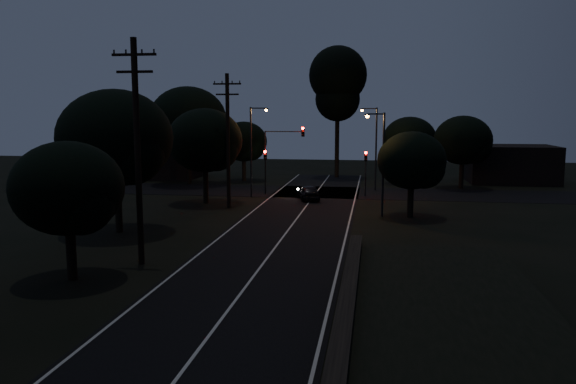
% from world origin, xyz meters
% --- Properties ---
extents(road_surface, '(60.00, 70.00, 0.03)m').
position_xyz_m(road_surface, '(0.00, 31.12, 0.01)').
color(road_surface, black).
rests_on(road_surface, ground).
extents(utility_pole_mid, '(2.20, 0.30, 11.00)m').
position_xyz_m(utility_pole_mid, '(-6.00, 15.00, 5.74)').
color(utility_pole_mid, black).
rests_on(utility_pole_mid, ground).
extents(utility_pole_far, '(2.20, 0.30, 10.50)m').
position_xyz_m(utility_pole_far, '(-6.00, 32.00, 5.48)').
color(utility_pole_far, black).
rests_on(utility_pole_far, ground).
extents(tree_left_b, '(4.92, 4.92, 6.25)m').
position_xyz_m(tree_left_b, '(-7.83, 11.90, 4.05)').
color(tree_left_b, black).
rests_on(tree_left_b, ground).
extents(tree_left_c, '(7.08, 7.08, 8.94)m').
position_xyz_m(tree_left_c, '(-10.25, 21.86, 5.78)').
color(tree_left_c, black).
rests_on(tree_left_c, ground).
extents(tree_left_d, '(6.21, 6.21, 7.88)m').
position_xyz_m(tree_left_d, '(-8.28, 33.87, 5.10)').
color(tree_left_d, black).
rests_on(tree_left_d, ground).
extents(tree_far_nw, '(5.18, 5.18, 6.57)m').
position_xyz_m(tree_far_nw, '(-8.82, 49.90, 4.25)').
color(tree_far_nw, black).
rests_on(tree_far_nw, ground).
extents(tree_far_w, '(8.04, 8.04, 10.25)m').
position_xyz_m(tree_far_w, '(-13.72, 45.84, 6.66)').
color(tree_far_w, black).
rests_on(tree_far_w, ground).
extents(tree_far_ne, '(5.62, 5.62, 7.11)m').
position_xyz_m(tree_far_ne, '(9.20, 49.89, 4.60)').
color(tree_far_ne, black).
rests_on(tree_far_ne, ground).
extents(tree_far_e, '(5.71, 5.71, 7.24)m').
position_xyz_m(tree_far_e, '(14.20, 46.88, 4.69)').
color(tree_far_e, black).
rests_on(tree_far_e, ground).
extents(tree_right_a, '(4.87, 4.87, 6.19)m').
position_xyz_m(tree_right_a, '(8.17, 29.90, 4.01)').
color(tree_right_a, black).
rests_on(tree_right_a, ground).
extents(tall_pine, '(6.67, 6.67, 15.15)m').
position_xyz_m(tall_pine, '(1.00, 55.00, 10.92)').
color(tall_pine, black).
rests_on(tall_pine, ground).
extents(building_left, '(10.00, 8.00, 4.40)m').
position_xyz_m(building_left, '(-20.00, 52.00, 2.20)').
color(building_left, black).
rests_on(building_left, ground).
extents(building_right, '(9.00, 7.00, 4.00)m').
position_xyz_m(building_right, '(20.00, 53.00, 2.00)').
color(building_right, black).
rests_on(building_right, ground).
extents(signal_left, '(0.28, 0.35, 4.10)m').
position_xyz_m(signal_left, '(-4.60, 39.99, 2.84)').
color(signal_left, black).
rests_on(signal_left, ground).
extents(signal_right, '(0.28, 0.35, 4.10)m').
position_xyz_m(signal_right, '(4.60, 39.99, 2.84)').
color(signal_right, black).
rests_on(signal_right, ground).
extents(signal_mast, '(3.70, 0.35, 6.25)m').
position_xyz_m(signal_mast, '(-2.91, 39.99, 4.34)').
color(signal_mast, black).
rests_on(signal_mast, ground).
extents(streetlight_a, '(1.66, 0.26, 8.00)m').
position_xyz_m(streetlight_a, '(-5.31, 38.00, 4.64)').
color(streetlight_a, black).
rests_on(streetlight_a, ground).
extents(streetlight_b, '(1.66, 0.26, 8.00)m').
position_xyz_m(streetlight_b, '(5.31, 44.00, 4.64)').
color(streetlight_b, black).
rests_on(streetlight_b, ground).
extents(streetlight_c, '(1.46, 0.26, 7.50)m').
position_xyz_m(streetlight_c, '(5.83, 30.00, 4.35)').
color(streetlight_c, black).
rests_on(streetlight_c, ground).
extents(car, '(2.65, 4.17, 1.32)m').
position_xyz_m(car, '(-0.24, 37.06, 0.66)').
color(car, black).
rests_on(car, ground).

